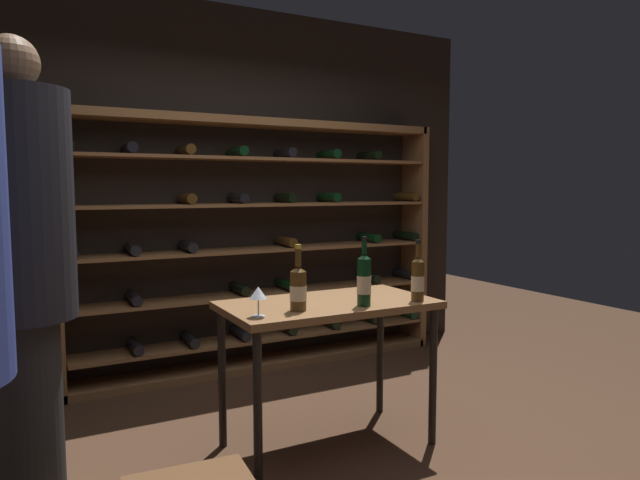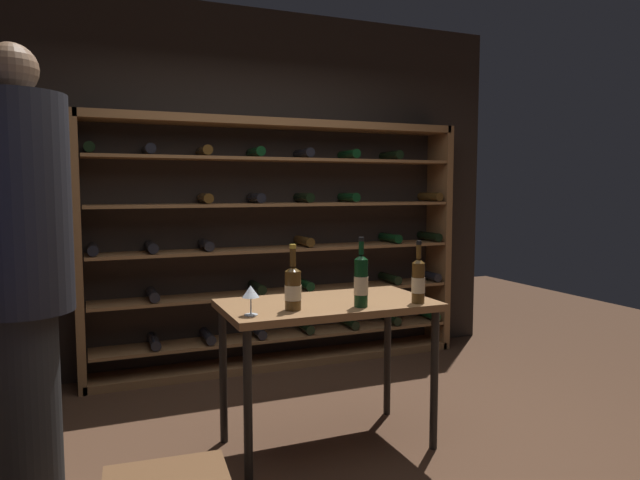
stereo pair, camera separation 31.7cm
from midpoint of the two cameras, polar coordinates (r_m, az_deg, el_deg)
The scene contains 9 objects.
ground_plane at distance 3.26m, azimuth -1.01°, elevation -21.30°, with size 9.85×9.85×0.00m, color #472D1E.
back_wall at distance 4.71m, azimuth -11.86°, elevation 5.01°, with size 4.65×0.10×2.89m, color black.
wine_rack at distance 4.63m, azimuth -7.58°, elevation -0.59°, with size 3.10×0.32×1.99m.
tasting_table at distance 3.20m, azimuth -2.04°, elevation -7.77°, with size 1.16×0.63×0.83m.
person_bystander_dark_jacket at distance 2.81m, azimuth -30.70°, elevation -1.62°, with size 0.45×0.45×2.08m.
wine_bottle_amber_reserve at distance 3.03m, azimuth 1.44°, elevation -4.03°, with size 0.08×0.08×0.37m.
wine_bottle_black_capsule at distance 2.93m, azimuth -5.30°, elevation -4.81°, with size 0.09×0.09×0.34m.
wine_bottle_green_slim at distance 3.18m, azimuth 6.94°, elevation -3.90°, with size 0.07×0.07×0.34m.
wine_glass_stemmed_right at distance 2.82m, azimuth -9.42°, elevation -5.38°, with size 0.09×0.09×0.15m.
Camera 1 is at (-1.47, -2.52, 1.45)m, focal length 32.04 mm.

